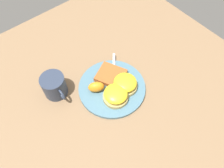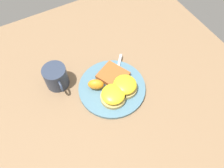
{
  "view_description": "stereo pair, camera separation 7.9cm",
  "coord_description": "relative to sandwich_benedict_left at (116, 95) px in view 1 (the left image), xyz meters",
  "views": [
    {
      "loc": [
        0.33,
        -0.27,
        0.72
      ],
      "look_at": [
        0.0,
        0.0,
        0.03
      ],
      "focal_mm": 35.0,
      "sensor_mm": 36.0,
      "label": 1
    },
    {
      "loc": [
        0.38,
        -0.21,
        0.72
      ],
      "look_at": [
        0.0,
        0.0,
        0.03
      ],
      "focal_mm": 35.0,
      "sensor_mm": 36.0,
      "label": 2
    }
  ],
  "objects": [
    {
      "name": "sandwich_benedict_right",
      "position": [
        -0.01,
        0.06,
        0.0
      ],
      "size": [
        0.09,
        0.09,
        0.05
      ],
      "color": "tan",
      "rests_on": "plate"
    },
    {
      "name": "cup",
      "position": [
        -0.17,
        -0.15,
        0.01
      ],
      "size": [
        0.12,
        0.09,
        0.09
      ],
      "color": "#2D384C",
      "rests_on": "ground_plane"
    },
    {
      "name": "sandwich_benedict_left",
      "position": [
        0.0,
        0.0,
        0.0
      ],
      "size": [
        0.09,
        0.09,
        0.05
      ],
      "color": "tan",
      "rests_on": "plate"
    },
    {
      "name": "hashbrown_patty",
      "position": [
        -0.08,
        0.05,
        -0.01
      ],
      "size": [
        0.13,
        0.13,
        0.02
      ],
      "primitive_type": "cube",
      "rotation": [
        0.0,
        0.0,
        0.45
      ],
      "color": "#A65626",
      "rests_on": "plate"
    },
    {
      "name": "fork",
      "position": [
        -0.07,
        0.05,
        -0.02
      ],
      "size": [
        0.17,
        0.15,
        0.0
      ],
      "color": "silver",
      "rests_on": "plate"
    },
    {
      "name": "orange_wedge",
      "position": [
        -0.07,
        -0.03,
        -0.0
      ],
      "size": [
        0.06,
        0.07,
        0.04
      ],
      "primitive_type": "ellipsoid",
      "rotation": [
        0.0,
        0.0,
        4.17
      ],
      "color": "orange",
      "rests_on": "plate"
    },
    {
      "name": "plate",
      "position": [
        -0.05,
        0.02,
        -0.03
      ],
      "size": [
        0.26,
        0.26,
        0.01
      ],
      "primitive_type": "cylinder",
      "color": "slate",
      "rests_on": "ground_plane"
    },
    {
      "name": "ground_plane",
      "position": [
        -0.05,
        0.02,
        -0.04
      ],
      "size": [
        1.1,
        1.1,
        0.0
      ],
      "primitive_type": "plane",
      "color": "#846647"
    }
  ]
}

